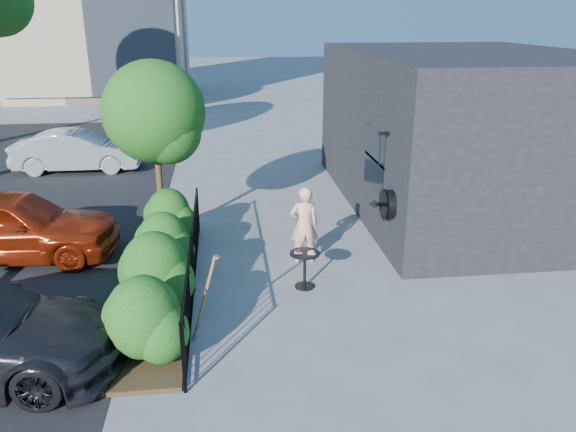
{
  "coord_description": "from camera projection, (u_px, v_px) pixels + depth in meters",
  "views": [
    {
      "loc": [
        -0.86,
        -9.51,
        4.87
      ],
      "look_at": [
        0.34,
        0.59,
        1.2
      ],
      "focal_mm": 35.0,
      "sensor_mm": 36.0,
      "label": 1
    }
  ],
  "objects": [
    {
      "name": "woman",
      "position": [
        304.0,
        225.0,
        11.46
      ],
      "size": [
        0.59,
        0.39,
        1.62
      ],
      "primitive_type": "imported",
      "rotation": [
        0.0,
        0.0,
        3.15
      ],
      "color": "#E3B393",
      "rests_on": "ground"
    },
    {
      "name": "cafe_table",
      "position": [
        305.0,
        263.0,
        10.46
      ],
      "size": [
        0.56,
        0.56,
        0.75
      ],
      "rotation": [
        0.0,
        0.0,
        -0.12
      ],
      "color": "black",
      "rests_on": "ground"
    },
    {
      "name": "car_silver",
      "position": [
        77.0,
        151.0,
        18.29
      ],
      "size": [
        4.04,
        1.45,
        1.33
      ],
      "primitive_type": "imported",
      "rotation": [
        0.0,
        0.0,
        1.56
      ],
      "color": "#A5A5AA",
      "rests_on": "ground"
    },
    {
      "name": "shovel",
      "position": [
        204.0,
        302.0,
        8.75
      ],
      "size": [
        0.49,
        0.19,
        1.45
      ],
      "color": "brown",
      "rests_on": "ground"
    },
    {
      "name": "fence",
      "position": [
        192.0,
        264.0,
        10.28
      ],
      "size": [
        0.05,
        6.05,
        1.1
      ],
      "color": "black",
      "rests_on": "ground"
    },
    {
      "name": "shrubs",
      "position": [
        159.0,
        256.0,
        10.26
      ],
      "size": [
        1.1,
        5.6,
        1.24
      ],
      "color": "#125117",
      "rests_on": "ground"
    },
    {
      "name": "patio_tree",
      "position": [
        157.0,
        118.0,
        12.02
      ],
      "size": [
        2.2,
        2.2,
        3.94
      ],
      "color": "#3F2B19",
      "rests_on": "ground"
    },
    {
      "name": "planting_bed",
      "position": [
        156.0,
        291.0,
        10.38
      ],
      "size": [
        1.3,
        6.0,
        0.08
      ],
      "primitive_type": "cube",
      "color": "#382616",
      "rests_on": "ground"
    },
    {
      "name": "shop_building",
      "position": [
        465.0,
        130.0,
        14.76
      ],
      "size": [
        6.22,
        9.0,
        4.0
      ],
      "color": "black",
      "rests_on": "ground"
    },
    {
      "name": "ground",
      "position": [
        274.0,
        287.0,
        10.63
      ],
      "size": [
        120.0,
        120.0,
        0.0
      ],
      "primitive_type": "plane",
      "color": "gray",
      "rests_on": "ground"
    },
    {
      "name": "car_red",
      "position": [
        11.0,
        225.0,
        11.63
      ],
      "size": [
        4.45,
        2.04,
        1.48
      ],
      "primitive_type": "imported",
      "rotation": [
        0.0,
        0.0,
        1.5
      ],
      "color": "maroon",
      "rests_on": "ground"
    }
  ]
}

